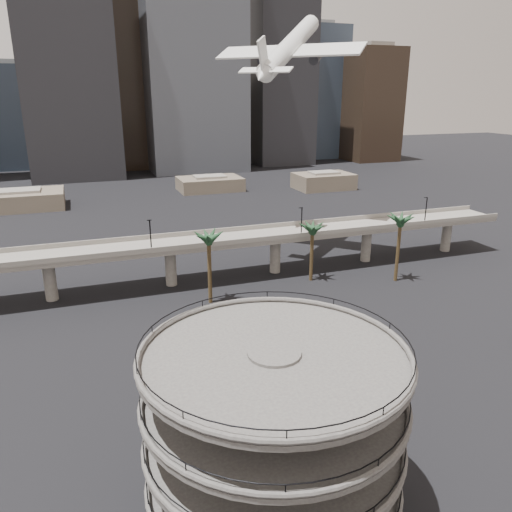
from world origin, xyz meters
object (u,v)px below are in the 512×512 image
object	(u,v)px
parking_ramp	(273,420)
overpass	(224,244)
airborne_jet	(290,47)
car_a	(316,361)
car_b	(324,343)

from	to	relation	value
parking_ramp	overpass	xyz separation A→B (m)	(13.00, 59.00, -2.50)
airborne_jet	parking_ramp	bearing A→B (deg)	-160.21
parking_ramp	car_a	size ratio (longest dim) A/B	5.33
parking_ramp	car_a	bearing A→B (deg)	55.15
overpass	car_a	size ratio (longest dim) A/B	31.22
airborne_jet	car_b	world-z (taller)	airborne_jet
overpass	airborne_jet	distance (m)	44.62
airborne_jet	car_a	xyz separation A→B (m)	(-17.23, -50.82, -44.64)
parking_ramp	car_b	distance (m)	33.00
car_a	car_b	bearing A→B (deg)	-41.26
airborne_jet	overpass	bearing A→B (deg)	168.55
car_a	car_b	xyz separation A→B (m)	(3.51, 4.26, 0.01)
parking_ramp	overpass	size ratio (longest dim) A/B	0.17
parking_ramp	overpass	bearing A→B (deg)	77.57
airborne_jet	car_b	distance (m)	65.94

